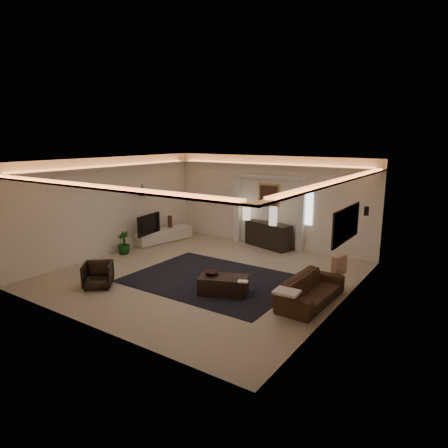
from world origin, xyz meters
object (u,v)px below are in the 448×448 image
Objects in this scene: coffee_table at (223,285)px; armchair at (98,275)px; console at (268,235)px; sofa at (311,290)px.

coffee_table is 1.64× the size of armchair.
coffee_table is at bearing -59.66° from console.
console is 0.83× the size of sofa.
console is at bearing 31.84° from armchair.
armchair reaches higher than coffee_table.
armchair is at bearing -90.92° from console.
console reaches higher than sofa.
armchair is at bearing -176.37° from coffee_table.
console is 2.45× the size of armchair.
console is at bearing 81.38° from coffee_table.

